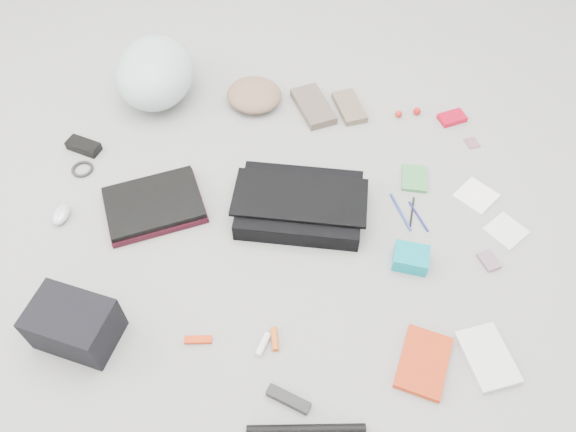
{
  "coord_description": "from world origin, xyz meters",
  "views": [
    {
      "loc": [
        0.04,
        -1.08,
        1.5
      ],
      "look_at": [
        0.0,
        0.0,
        0.05
      ],
      "focal_mm": 35.0,
      "sensor_mm": 36.0,
      "label": 1
    }
  ],
  "objects_px": {
    "camera_bag": "(74,324)",
    "bike_helmet": "(155,73)",
    "laptop": "(153,202)",
    "book_red": "(424,362)",
    "accordion_wallet": "(411,258)",
    "messenger_bag": "(300,205)"
  },
  "relations": [
    {
      "from": "camera_bag",
      "to": "bike_helmet",
      "type": "bearing_deg",
      "value": 103.27
    },
    {
      "from": "laptop",
      "to": "book_red",
      "type": "relative_size",
      "value": 1.61
    },
    {
      "from": "laptop",
      "to": "accordion_wallet",
      "type": "distance_m",
      "value": 0.86
    },
    {
      "from": "camera_bag",
      "to": "accordion_wallet",
      "type": "distance_m",
      "value": 1.01
    },
    {
      "from": "book_red",
      "to": "laptop",
      "type": "bearing_deg",
      "value": 167.04
    },
    {
      "from": "bike_helmet",
      "to": "book_red",
      "type": "xyz_separation_m",
      "value": [
        0.93,
        -1.08,
        -0.1
      ]
    },
    {
      "from": "book_red",
      "to": "accordion_wallet",
      "type": "bearing_deg",
      "value": 109.69
    },
    {
      "from": "messenger_bag",
      "to": "bike_helmet",
      "type": "bearing_deg",
      "value": 140.14
    },
    {
      "from": "laptop",
      "to": "bike_helmet",
      "type": "xyz_separation_m",
      "value": [
        -0.08,
        0.57,
        0.08
      ]
    },
    {
      "from": "book_red",
      "to": "bike_helmet",
      "type": "bearing_deg",
      "value": 148.97
    },
    {
      "from": "laptop",
      "to": "bike_helmet",
      "type": "relative_size",
      "value": 0.84
    },
    {
      "from": "messenger_bag",
      "to": "laptop",
      "type": "height_order",
      "value": "messenger_bag"
    },
    {
      "from": "messenger_bag",
      "to": "camera_bag",
      "type": "height_order",
      "value": "camera_bag"
    },
    {
      "from": "accordion_wallet",
      "to": "messenger_bag",
      "type": "bearing_deg",
      "value": 162.55
    },
    {
      "from": "laptop",
      "to": "camera_bag",
      "type": "distance_m",
      "value": 0.49
    },
    {
      "from": "messenger_bag",
      "to": "accordion_wallet",
      "type": "relative_size",
      "value": 3.77
    },
    {
      "from": "book_red",
      "to": "accordion_wallet",
      "type": "distance_m",
      "value": 0.33
    },
    {
      "from": "laptop",
      "to": "book_red",
      "type": "distance_m",
      "value": 0.99
    },
    {
      "from": "messenger_bag",
      "to": "book_red",
      "type": "distance_m",
      "value": 0.63
    },
    {
      "from": "accordion_wallet",
      "to": "bike_helmet",
      "type": "bearing_deg",
      "value": 151.99
    },
    {
      "from": "bike_helmet",
      "to": "camera_bag",
      "type": "height_order",
      "value": "bike_helmet"
    },
    {
      "from": "laptop",
      "to": "camera_bag",
      "type": "xyz_separation_m",
      "value": [
        -0.13,
        -0.47,
        0.04
      ]
    }
  ]
}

